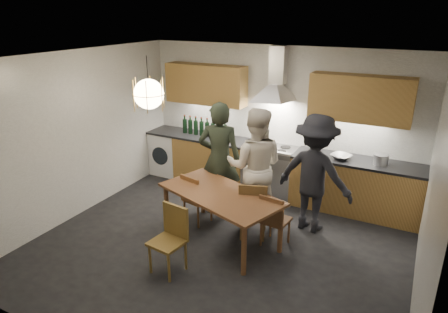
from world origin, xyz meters
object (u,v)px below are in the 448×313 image
at_px(person_mid, 255,167).
at_px(wine_bottles, 204,127).
at_px(person_right, 315,174).
at_px(person_left, 220,159).
at_px(mixing_bowl, 341,157).
at_px(chair_front, 171,234).
at_px(chair_back_left, 194,196).
at_px(stock_pot, 381,160).
at_px(dining_table, 221,198).

relative_size(person_mid, wine_bottles, 1.91).
bearing_deg(person_right, person_mid, 21.56).
xyz_separation_m(person_left, wine_bottles, (-0.89, 1.07, 0.15)).
bearing_deg(mixing_bowl, person_mid, -138.27).
bearing_deg(chair_front, chair_back_left, 114.75).
bearing_deg(stock_pot, dining_table, -137.00).
bearing_deg(wine_bottles, person_mid, -35.32).
xyz_separation_m(dining_table, person_left, (-0.40, 0.74, 0.27)).
distance_m(mixing_bowl, stock_pot, 0.59).
distance_m(chair_back_left, person_mid, 1.04).
height_order(chair_back_left, mixing_bowl, mixing_bowl).
bearing_deg(dining_table, wine_bottles, 144.41).
relative_size(dining_table, person_mid, 1.07).
height_order(person_mid, wine_bottles, person_mid).
height_order(person_left, person_right, person_left).
height_order(dining_table, person_left, person_left).
bearing_deg(wine_bottles, person_left, -50.17).
bearing_deg(person_left, stock_pot, -171.91).
distance_m(person_mid, person_right, 0.89).
bearing_deg(stock_pot, chair_back_left, -148.29).
bearing_deg(mixing_bowl, wine_bottles, 178.01).
relative_size(chair_back_left, person_right, 0.45).
bearing_deg(chair_front, mixing_bowl, 67.39).
relative_size(chair_front, person_left, 0.47).
bearing_deg(wine_bottles, mixing_bowl, -1.99).
bearing_deg(person_left, dining_table, 102.82).
bearing_deg(stock_pot, person_left, -156.05).
distance_m(chair_front, mixing_bowl, 3.05).
bearing_deg(chair_back_left, person_left, -95.94).
xyz_separation_m(chair_back_left, person_right, (1.65, 0.70, 0.43)).
distance_m(dining_table, mixing_bowl, 2.16).
distance_m(chair_front, person_right, 2.28).
distance_m(person_mid, stock_pot, 1.96).
bearing_deg(chair_front, dining_table, 83.11).
relative_size(person_mid, person_right, 1.02).
bearing_deg(stock_pot, mixing_bowl, -176.57).
distance_m(person_left, stock_pot, 2.50).
height_order(chair_front, person_left, person_left).
relative_size(dining_table, stock_pot, 8.72).
bearing_deg(person_mid, dining_table, 57.51).
relative_size(chair_back_left, mixing_bowl, 2.61).
xyz_separation_m(chair_back_left, person_mid, (0.78, 0.51, 0.45)).
bearing_deg(chair_front, person_right, 61.96).
distance_m(chair_front, person_left, 1.70).
distance_m(dining_table, person_mid, 0.81).
distance_m(person_mid, mixing_bowl, 1.45).
height_order(dining_table, chair_front, chair_front).
bearing_deg(mixing_bowl, person_left, -149.94).
bearing_deg(mixing_bowl, dining_table, -126.86).
bearing_deg(chair_front, stock_pot, 59.00).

